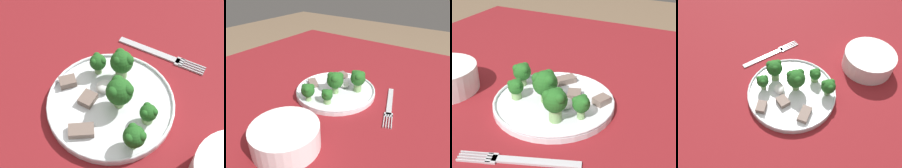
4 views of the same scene
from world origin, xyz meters
The scene contains 12 objects.
table centered at (0.00, 0.00, 0.63)m, with size 1.30×1.18×0.70m.
dinner_plate centered at (0.05, -0.01, 0.71)m, with size 0.25×0.25×0.02m.
fork centered at (-0.12, -0.04, 0.70)m, with size 0.09×0.20×0.00m.
broccoli_floret_near_rim_left centered at (0.04, 0.00, 0.76)m, with size 0.05×0.05×0.07m.
broccoli_floret_center_left centered at (0.02, 0.06, 0.74)m, with size 0.03×0.03×0.04m.
broccoli_floret_back_left centered at (-0.01, -0.05, 0.76)m, with size 0.05×0.05×0.07m.
broccoli_floret_front_left centered at (0.02, -0.09, 0.75)m, with size 0.04×0.03×0.05m.
broccoli_floret_center_back centered at (0.08, 0.08, 0.75)m, with size 0.04×0.04×0.05m.
meat_slice_front_slice centered at (0.08, -0.05, 0.72)m, with size 0.04×0.04×0.01m.
meat_slice_middle_slice centered at (0.08, -0.11, 0.72)m, with size 0.04×0.04×0.01m.
meat_slice_rear_slice centered at (0.13, 0.00, 0.72)m, with size 0.05×0.05×0.01m.
sauce_dollop centered at (0.04, -0.05, 0.72)m, with size 0.03×0.03×0.02m.
Camera 3 is at (-0.44, -0.28, 1.06)m, focal length 50.00 mm.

